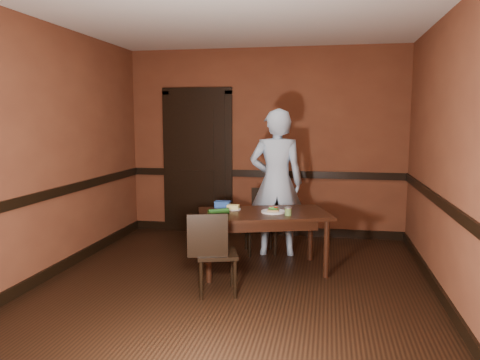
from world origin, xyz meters
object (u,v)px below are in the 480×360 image
at_px(chair_near, 217,252).
at_px(sauce_jar, 288,211).
at_px(cheese_saucer, 233,208).
at_px(food_tub, 223,204).
at_px(sandwich_plate, 273,211).
at_px(dining_table, 263,241).
at_px(chair_far, 260,221).
at_px(person, 276,183).

relative_size(chair_near, sauce_jar, 9.09).
bearing_deg(cheese_saucer, sauce_jar, -17.80).
xyz_separation_m(cheese_saucer, food_tub, (-0.15, 0.09, 0.02)).
xyz_separation_m(sandwich_plate, sauce_jar, (0.18, -0.13, 0.03)).
height_order(dining_table, sauce_jar, sauce_jar).
distance_m(sandwich_plate, cheese_saucer, 0.48).
height_order(chair_far, sauce_jar, chair_far).
xyz_separation_m(person, cheese_saucer, (-0.43, -0.59, -0.22)).
height_order(chair_far, chair_near, same).
distance_m(dining_table, chair_near, 0.85).
distance_m(person, sauce_jar, 0.85).
relative_size(dining_table, cheese_saucer, 8.06).
bearing_deg(food_tub, sauce_jar, -21.42).
bearing_deg(sandwich_plate, sauce_jar, -37.30).
distance_m(person, cheese_saucer, 0.76).
xyz_separation_m(dining_table, sauce_jar, (0.28, -0.12, 0.38)).
distance_m(chair_far, person, 0.54).
bearing_deg(chair_near, dining_table, -131.34).
distance_m(chair_near, sandwich_plate, 0.94).
distance_m(dining_table, sandwich_plate, 0.37).
xyz_separation_m(person, sauce_jar, (0.22, -0.79, -0.20)).
bearing_deg(sauce_jar, chair_far, 117.20).
xyz_separation_m(dining_table, food_tub, (-0.51, 0.18, 0.37)).
relative_size(chair_near, sandwich_plate, 3.06).
height_order(sauce_jar, cheese_saucer, sauce_jar).
relative_size(chair_far, chair_near, 1.00).
height_order(person, sauce_jar, person).
bearing_deg(person, dining_table, 77.29).
bearing_deg(sauce_jar, sandwich_plate, 142.70).
xyz_separation_m(chair_far, chair_near, (-0.22, -1.45, -0.00)).
bearing_deg(dining_table, chair_far, 83.46).
bearing_deg(chair_near, sandwich_plate, -137.25).
xyz_separation_m(dining_table, chair_near, (-0.35, -0.77, 0.08)).
height_order(sandwich_plate, sauce_jar, sauce_jar).
relative_size(dining_table, sauce_jar, 15.79).
bearing_deg(person, sandwich_plate, 86.40).
relative_size(chair_far, sandwich_plate, 3.07).
height_order(chair_near, cheese_saucer, chair_near).
bearing_deg(dining_table, cheese_saucer, 149.57).
bearing_deg(food_tub, chair_far, 52.78).
bearing_deg(person, chair_far, -10.82).
height_order(dining_table, sandwich_plate, sandwich_plate).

